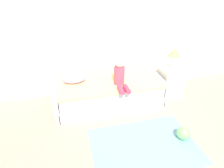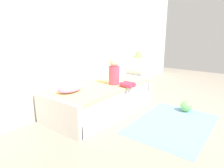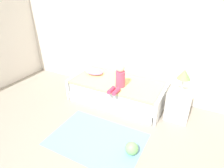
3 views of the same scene
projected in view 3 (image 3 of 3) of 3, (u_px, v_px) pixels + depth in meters
name	position (u px, v px, depth m)	size (l,w,h in m)	color
wall_rear	(156.00, 36.00, 4.00)	(7.20, 0.10, 2.90)	silver
bed	(117.00, 91.00, 4.33)	(2.11, 1.00, 0.50)	white
nightstand	(178.00, 105.00, 3.75)	(0.44, 0.44, 0.60)	white
table_lamp	(184.00, 75.00, 3.46)	(0.24, 0.24, 0.45)	silver
child_figure	(119.00, 78.00, 3.88)	(0.20, 0.51, 0.50)	#E04C6B
pillow	(94.00, 72.00, 4.53)	(0.44, 0.30, 0.13)	#EA8CC6
toy_ball	(132.00, 148.00, 3.01)	(0.21, 0.21, 0.21)	#7FD872
area_rug	(97.00, 139.00, 3.32)	(1.60, 1.10, 0.01)	#7AA8CC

